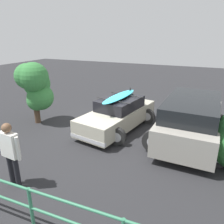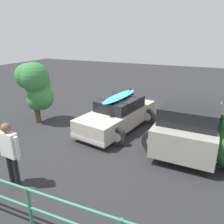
% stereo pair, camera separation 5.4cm
% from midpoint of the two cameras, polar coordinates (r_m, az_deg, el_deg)
% --- Properties ---
extents(ground_plane, '(44.00, 44.00, 0.02)m').
position_cam_midpoint_polar(ground_plane, '(9.47, -1.50, -4.56)').
color(ground_plane, '#28282B').
rests_on(ground_plane, ground).
extents(sedan_car, '(2.68, 4.34, 1.60)m').
position_cam_midpoint_polar(sedan_car, '(9.34, 1.46, -0.59)').
color(sedan_car, '#B7B29E').
rests_on(sedan_car, ground).
extents(suv_car, '(2.86, 4.49, 1.72)m').
position_cam_midpoint_polar(suv_car, '(8.51, 19.72, -2.00)').
color(suv_car, '#9E998E').
rests_on(suv_car, ground).
extents(person_bystander, '(0.71, 0.25, 1.82)m').
position_cam_midpoint_polar(person_bystander, '(6.24, -25.27, -8.87)').
color(person_bystander, black).
rests_on(person_bystander, ground).
extents(railing_fence, '(9.90, 0.37, 1.05)m').
position_cam_midpoint_polar(railing_fence, '(4.50, -10.61, -25.43)').
color(railing_fence, '#387F5B').
rests_on(railing_fence, ground).
extents(bush_near_left, '(1.47, 1.51, 2.78)m').
position_cam_midpoint_polar(bush_near_left, '(10.25, -19.72, 6.68)').
color(bush_near_left, '#4C3828').
rests_on(bush_near_left, ground).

